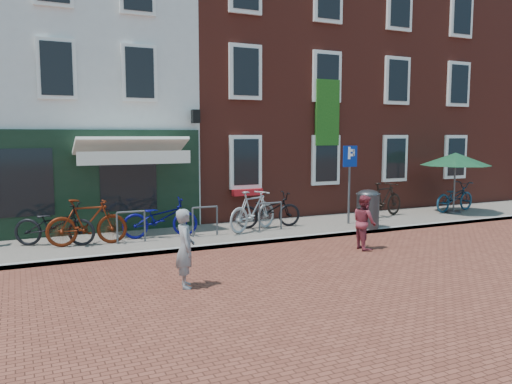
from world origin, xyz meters
name	(u,v)px	position (x,y,z in m)	size (l,w,h in m)	color
ground	(274,243)	(0.00, 0.00, 0.00)	(80.00, 80.00, 0.00)	brown
sidewalk	(281,229)	(1.00, 1.50, 0.05)	(24.00, 3.00, 0.10)	slate
building_stucco	(48,86)	(-5.00, 7.00, 4.50)	(8.00, 8.00, 9.00)	silver
building_brick_mid	(238,80)	(2.00, 7.00, 5.00)	(6.00, 8.00, 10.00)	maroon
building_brick_right	(362,86)	(8.00, 7.00, 5.00)	(6.00, 8.00, 10.00)	maroon
filler_right	(468,102)	(14.50, 7.00, 4.50)	(7.00, 8.00, 9.00)	maroon
litter_bin	(368,207)	(3.28, 0.30, 0.73)	(0.67, 0.67, 1.23)	#363739
parking_sign	(350,170)	(3.24, 1.19, 1.76)	(0.50, 0.07, 2.43)	#4C4C4F
parasol	(456,157)	(7.88, 1.40, 2.09)	(2.40, 2.40, 2.24)	#4C4C4F
woman	(185,248)	(-3.31, -2.79, 0.74)	(0.54, 0.36, 1.49)	gray
boy	(364,222)	(1.73, -1.58, 0.68)	(0.66, 0.52, 1.37)	maroon
bicycle_0	(55,225)	(-5.29, 1.67, 0.63)	(0.70, 2.01, 1.06)	black
bicycle_1	(87,222)	(-4.56, 1.35, 0.69)	(0.55, 1.95, 1.17)	#4C1606
bicycle_2	(160,218)	(-2.64, 1.56, 0.63)	(0.70, 2.01, 1.06)	#070754
bicycle_3	(253,211)	(0.01, 1.34, 0.69)	(0.55, 1.95, 1.17)	#969698
bicycle_4	(268,210)	(0.66, 1.66, 0.63)	(0.70, 2.01, 1.06)	black
bicycle_5	(383,200)	(5.07, 1.79, 0.69)	(0.55, 1.95, 1.17)	black
bicycle_6	(455,197)	(8.19, 1.66, 0.63)	(0.70, 2.01, 1.06)	#15374E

